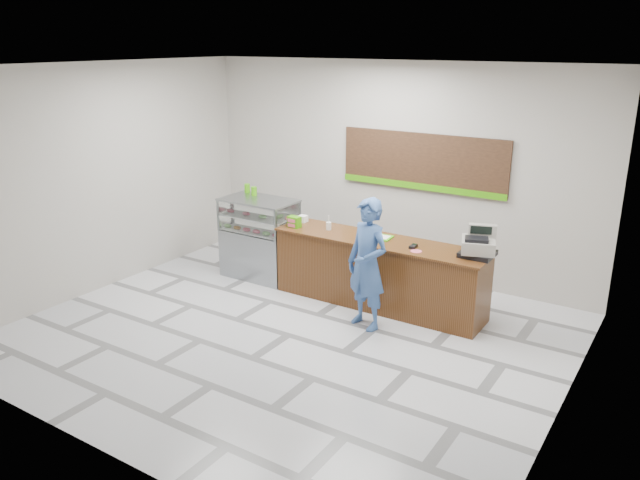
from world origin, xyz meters
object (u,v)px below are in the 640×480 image
Objects in this scene: serving_tray at (379,237)px; customer at (367,264)px; sales_counter at (379,273)px; cash_register at (479,245)px; display_case at (260,238)px.

customer is (0.25, -0.81, -0.13)m from serving_tray.
sales_counter is 1.59m from cash_register.
display_case reaches higher than sales_counter.
cash_register reaches higher than display_case.
cash_register is (1.44, 0.08, 0.67)m from sales_counter.
customer is (0.20, -0.72, 0.40)m from sales_counter.
display_case is at bearing -179.99° from sales_counter.
display_case is (-2.22, -0.00, 0.16)m from sales_counter.
cash_register is 1.45× the size of serving_tray.
cash_register is 0.31× the size of customer.
customer is at bearing -76.66° from serving_tray.
sales_counter is at bearing 163.70° from cash_register.
display_case is 2.32× the size of cash_register.
cash_register is 1.51m from customer.
sales_counter is at bearing 0.01° from display_case.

